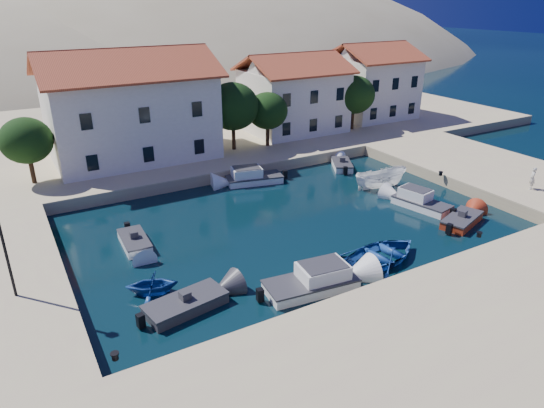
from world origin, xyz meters
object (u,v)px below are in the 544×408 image
(cabin_cruiser_east, at_px, (422,202))
(cabin_cruiser_south, at_px, (311,282))
(building_mid, at_px, (293,92))
(rowboat_south, at_px, (382,260))
(lamppost, at_px, (0,228))
(pedestrian, at_px, (532,178))
(building_right, at_px, (372,80))
(boat_east, at_px, (380,188))
(building_left, at_px, (130,104))

(cabin_cruiser_east, bearing_deg, cabin_cruiser_south, 98.14)
(building_mid, xyz_separation_m, rowboat_south, (-9.93, -26.14, -5.22))
(lamppost, height_order, pedestrian, lamppost)
(cabin_cruiser_east, relative_size, pedestrian, 2.66)
(building_right, distance_m, cabin_cruiser_east, 27.02)
(cabin_cruiser_east, relative_size, boat_east, 0.99)
(pedestrian, bearing_deg, cabin_cruiser_south, -37.46)
(building_left, bearing_deg, rowboat_south, -72.20)
(building_mid, distance_m, lamppost, 36.21)
(rowboat_south, height_order, boat_east, boat_east)
(building_right, distance_m, lamppost, 46.98)
(cabin_cruiser_south, bearing_deg, cabin_cruiser_east, 27.27)
(building_mid, height_order, cabin_cruiser_south, building_mid)
(building_mid, relative_size, pedestrian, 6.00)
(building_left, relative_size, rowboat_south, 2.75)
(building_left, xyz_separation_m, cabin_cruiser_east, (15.99, -20.55, -5.46))
(building_right, height_order, lamppost, building_right)
(building_right, height_order, boat_east, building_right)
(cabin_cruiser_south, bearing_deg, boat_east, 42.52)
(building_left, xyz_separation_m, rowboat_south, (8.07, -25.14, -5.94))
(rowboat_south, distance_m, cabin_cruiser_east, 9.17)
(boat_east, bearing_deg, lamppost, 109.48)
(building_right, distance_m, pedestrian, 26.54)
(lamppost, height_order, cabin_cruiser_east, lamppost)
(rowboat_south, height_order, cabin_cruiser_east, cabin_cruiser_east)
(building_right, xyz_separation_m, cabin_cruiser_south, (-27.52, -27.66, -5.00))
(building_mid, xyz_separation_m, building_right, (12.00, 1.00, 0.25))
(building_left, xyz_separation_m, building_mid, (18.00, 1.00, -0.71))
(building_left, relative_size, boat_east, 3.13)
(building_mid, relative_size, cabin_cruiser_south, 1.97)
(lamppost, distance_m, pedestrian, 36.14)
(lamppost, relative_size, cabin_cruiser_south, 1.17)
(rowboat_south, relative_size, pedestrian, 3.06)
(building_mid, distance_m, cabin_cruiser_south, 31.21)
(building_left, relative_size, building_mid, 1.40)
(building_right, height_order, rowboat_south, building_right)
(building_left, bearing_deg, building_mid, 3.18)
(cabin_cruiser_south, height_order, pedestrian, pedestrian)
(building_right, relative_size, lamppost, 1.52)
(building_right, bearing_deg, building_left, -176.19)
(cabin_cruiser_east, xyz_separation_m, pedestrian, (8.35, -3.12, 1.40))
(lamppost, xyz_separation_m, boat_east, (27.65, 4.26, -4.75))
(cabin_cruiser_south, bearing_deg, building_right, 51.72)
(building_mid, bearing_deg, building_right, 4.76)
(building_right, bearing_deg, rowboat_south, -128.94)
(cabin_cruiser_east, bearing_deg, lamppost, 76.30)
(building_left, bearing_deg, pedestrian, -44.21)
(cabin_cruiser_south, relative_size, pedestrian, 3.04)
(lamppost, height_order, cabin_cruiser_south, lamppost)
(rowboat_south, distance_m, pedestrian, 16.44)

